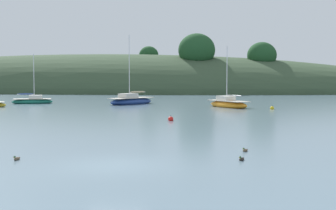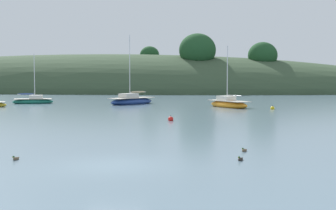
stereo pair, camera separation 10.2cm
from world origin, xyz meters
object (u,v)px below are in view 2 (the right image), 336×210
Objects in this scene: sailboat_red_portside at (33,101)px; mooring_buoy_channel at (272,108)px; sailboat_orange_cutter at (132,101)px; sailboat_navy_dinghy at (228,104)px; duck_lead at (244,150)px; duck_trailing at (16,159)px; mooring_buoy_outer at (171,119)px; duck_lone_right at (240,159)px.

sailboat_red_portside is 12.45× the size of mooring_buoy_channel.
sailboat_navy_dinghy is at bearing -20.52° from sailboat_orange_cutter.
sailboat_red_portside reaches higher than mooring_buoy_channel.
sailboat_orange_cutter is at bearing 108.87° from duck_lead.
sailboat_navy_dinghy reaches higher than duck_lead.
sailboat_red_portside is 15.85× the size of duck_trailing.
mooring_buoy_outer is (-9.61, -14.02, 0.00)m from mooring_buoy_channel.
duck_lead is (0.28, 2.41, 0.00)m from duck_lone_right.
sailboat_navy_dinghy reaches higher than mooring_buoy_outer.
duck_trailing is (2.58, -39.80, -0.37)m from sailboat_orange_cutter.
duck_lead is (0.17, -31.86, -0.33)m from sailboat_navy_dinghy.
sailboat_orange_cutter is at bearing 0.33° from sailboat_red_portside.
duck_lead is at bearing -89.69° from sailboat_navy_dinghy.
mooring_buoy_outer is 1.27× the size of duck_trailing.
duck_lone_right and duck_lead have the same top height.
mooring_buoy_channel is 1.27× the size of duck_trailing.
sailboat_navy_dinghy reaches higher than duck_trailing.
sailboat_red_portside is 44.50m from duck_lead.
mooring_buoy_channel is at bearing -24.13° from sailboat_orange_cutter.
duck_lead is at bearing 18.70° from duck_trailing.
mooring_buoy_channel is at bearing -14.02° from sailboat_red_portside.
duck_lone_right is at bearing -90.19° from sailboat_navy_dinghy.
mooring_buoy_outer is at bearing 75.29° from duck_trailing.
sailboat_navy_dinghy is at bearing 74.58° from duck_trailing.
duck_trailing and duck_lone_right have the same top height.
duck_trailing is at bearing -161.30° from duck_lead.
mooring_buoy_outer is at bearing -124.44° from mooring_buoy_channel.
mooring_buoy_channel is 29.21m from duck_lead.
sailboat_orange_cutter is 40.73m from duck_lone_right.
sailboat_red_portside is 42.73m from duck_trailing.
sailboat_red_portside reaches higher than duck_trailing.
sailboat_navy_dinghy is at bearing 147.33° from mooring_buoy_channel.
mooring_buoy_channel reaches higher than duck_lone_right.
duck_lone_right is at bearing -98.71° from mooring_buoy_channel.
sailboat_orange_cutter is 39.89m from duck_trailing.
mooring_buoy_outer is 15.70m from duck_lead.
mooring_buoy_outer is (20.52, -21.54, -0.22)m from sailboat_red_portside.
sailboat_navy_dinghy reaches higher than mooring_buoy_channel.
sailboat_orange_cutter is 38.53m from duck_lead.
sailboat_navy_dinghy is 25.85m from sailboat_red_portside.
sailboat_orange_cutter reaches higher than duck_lead.
sailboat_red_portside is 31.06m from mooring_buoy_channel.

